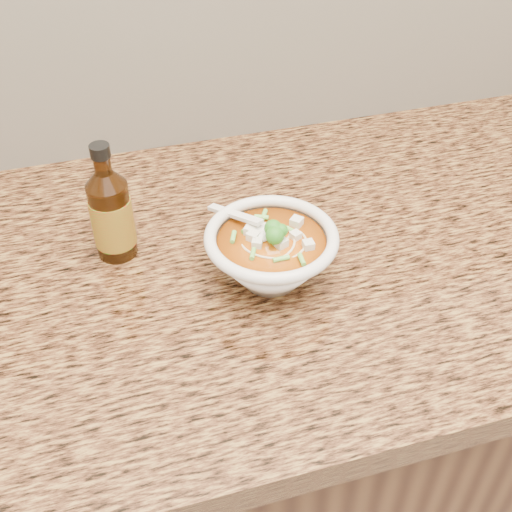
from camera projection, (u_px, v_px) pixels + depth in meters
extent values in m
cube|color=black|center=(281.00, 436.00, 1.20)|extent=(4.00, 0.65, 0.86)
cube|color=olive|center=(289.00, 254.00, 0.91)|extent=(4.00, 0.68, 0.04)
cylinder|color=white|center=(271.00, 276.00, 0.84)|extent=(0.07, 0.07, 0.01)
torus|color=white|center=(271.00, 237.00, 0.79)|extent=(0.17, 0.17, 0.02)
torus|color=beige|center=(276.00, 237.00, 0.80)|extent=(0.09, 0.09, 0.00)
torus|color=beige|center=(270.00, 240.00, 0.80)|extent=(0.07, 0.07, 0.00)
torus|color=beige|center=(259.00, 238.00, 0.81)|extent=(0.09, 0.09, 0.00)
torus|color=beige|center=(267.00, 246.00, 0.80)|extent=(0.08, 0.08, 0.00)
torus|color=beige|center=(273.00, 251.00, 0.79)|extent=(0.09, 0.09, 0.00)
torus|color=beige|center=(272.00, 248.00, 0.80)|extent=(0.05, 0.05, 0.00)
torus|color=beige|center=(285.00, 250.00, 0.80)|extent=(0.10, 0.10, 0.00)
torus|color=beige|center=(275.00, 253.00, 0.79)|extent=(0.09, 0.09, 0.00)
torus|color=beige|center=(262.00, 250.00, 0.80)|extent=(0.11, 0.11, 0.00)
cube|color=silver|center=(257.00, 225.00, 0.82)|extent=(0.02, 0.02, 0.01)
cube|color=silver|center=(273.00, 253.00, 0.77)|extent=(0.02, 0.02, 0.01)
cube|color=silver|center=(291.00, 230.00, 0.81)|extent=(0.02, 0.02, 0.01)
cube|color=silver|center=(294.00, 247.00, 0.78)|extent=(0.02, 0.02, 0.01)
cube|color=silver|center=(253.00, 235.00, 0.80)|extent=(0.02, 0.02, 0.01)
cube|color=silver|center=(259.00, 261.00, 0.76)|extent=(0.02, 0.02, 0.01)
cube|color=silver|center=(241.00, 229.00, 0.81)|extent=(0.02, 0.02, 0.01)
ellipsoid|color=#196014|center=(277.00, 234.00, 0.78)|extent=(0.03, 0.03, 0.03)
cylinder|color=#70CA4D|center=(273.00, 224.00, 0.82)|extent=(0.02, 0.01, 0.01)
cylinder|color=#70CA4D|center=(255.00, 263.00, 0.76)|extent=(0.02, 0.02, 0.01)
cylinder|color=#70CA4D|center=(288.00, 252.00, 0.78)|extent=(0.02, 0.01, 0.01)
cylinder|color=#70CA4D|center=(236.00, 230.00, 0.81)|extent=(0.02, 0.01, 0.01)
cylinder|color=#70CA4D|center=(244.00, 237.00, 0.80)|extent=(0.01, 0.02, 0.01)
cylinder|color=#70CA4D|center=(262.00, 261.00, 0.76)|extent=(0.02, 0.02, 0.01)
cylinder|color=#70CA4D|center=(293.00, 256.00, 0.77)|extent=(0.02, 0.01, 0.01)
cylinder|color=#70CA4D|center=(253.00, 219.00, 0.83)|extent=(0.01, 0.02, 0.01)
ellipsoid|color=white|center=(260.00, 232.00, 0.81)|extent=(0.04, 0.04, 0.01)
cube|color=white|center=(235.00, 214.00, 0.82)|extent=(0.06, 0.08, 0.02)
cylinder|color=#3B1D08|center=(112.00, 220.00, 0.84)|extent=(0.06, 0.06, 0.11)
cylinder|color=#3B1D08|center=(102.00, 165.00, 0.79)|extent=(0.03, 0.03, 0.02)
cylinder|color=black|center=(100.00, 151.00, 0.78)|extent=(0.03, 0.03, 0.02)
cylinder|color=red|center=(113.00, 221.00, 0.85)|extent=(0.07, 0.07, 0.07)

